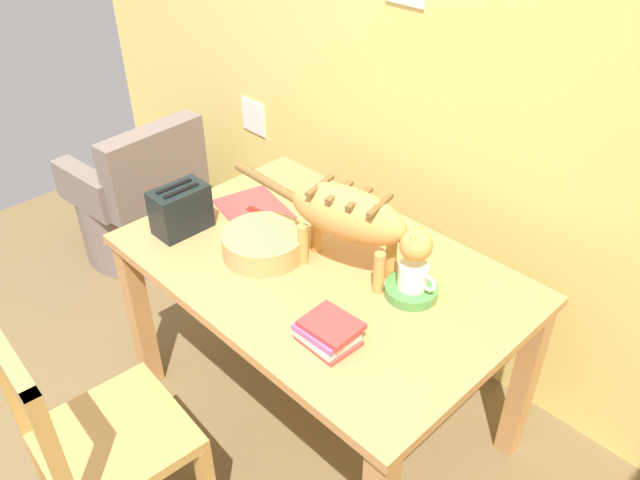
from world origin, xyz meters
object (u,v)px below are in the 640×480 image
object	(u,v)px
saucer_bowl	(411,290)
cat	(351,218)
wooden_chair_near	(100,441)
wicker_armchair	(140,207)
book_stack	(328,332)
wicker_basket	(263,243)
dining_table	(320,284)
toaster	(181,210)
coffee_mug	(414,276)
magazine	(253,209)

from	to	relation	value
saucer_bowl	cat	bearing A→B (deg)	-167.00
wooden_chair_near	wicker_armchair	distance (m)	1.66
book_stack	wicker_basket	size ratio (longest dim) A/B	0.61
cat	wooden_chair_near	world-z (taller)	cat
dining_table	wicker_basket	xyz separation A→B (m)	(-0.18, -0.10, 0.13)
wicker_basket	wooden_chair_near	xyz separation A→B (m)	(0.08, -0.73, -0.33)
wicker_basket	toaster	bearing A→B (deg)	-160.77
cat	wicker_armchair	xyz separation A→B (m)	(-1.57, 0.06, -0.68)
saucer_bowl	book_stack	xyz separation A→B (m)	(-0.04, -0.34, 0.02)
saucer_bowl	coffee_mug	world-z (taller)	coffee_mug
coffee_mug	toaster	size ratio (longest dim) A/B	0.68
dining_table	wooden_chair_near	world-z (taller)	wooden_chair_near
coffee_mug	toaster	world-z (taller)	toaster
toaster	wicker_armchair	size ratio (longest dim) A/B	0.26
dining_table	magazine	xyz separation A→B (m)	(-0.43, 0.06, 0.09)
coffee_mug	book_stack	bearing A→B (deg)	-96.97
dining_table	coffee_mug	distance (m)	0.37
magazine	wicker_armchair	world-z (taller)	wicker_armchair
saucer_bowl	magazine	distance (m)	0.74
cat	book_stack	xyz separation A→B (m)	(0.18, -0.28, -0.18)
saucer_bowl	wicker_armchair	xyz separation A→B (m)	(-1.78, 0.01, -0.49)
coffee_mug	magazine	world-z (taller)	coffee_mug
wicker_basket	wicker_armchair	bearing A→B (deg)	171.06
dining_table	book_stack	xyz separation A→B (m)	(0.28, -0.24, 0.12)
magazine	toaster	world-z (taller)	toaster
toaster	book_stack	bearing A→B (deg)	-2.36
dining_table	saucer_bowl	xyz separation A→B (m)	(0.32, 0.09, 0.11)
cat	toaster	world-z (taller)	cat
cat	wicker_basket	size ratio (longest dim) A/B	2.53
dining_table	coffee_mug	size ratio (longest dim) A/B	9.98
dining_table	toaster	bearing A→B (deg)	-157.40
book_stack	toaster	bearing A→B (deg)	177.64
book_stack	saucer_bowl	bearing A→B (deg)	83.55
cat	coffee_mug	distance (m)	0.27
saucer_bowl	wicker_basket	world-z (taller)	wicker_basket
dining_table	wooden_chair_near	size ratio (longest dim) A/B	1.43
coffee_mug	book_stack	distance (m)	0.34
dining_table	cat	bearing A→B (deg)	24.36
cat	wicker_basket	xyz separation A→B (m)	(-0.28, -0.14, -0.17)
cat	saucer_bowl	xyz separation A→B (m)	(0.22, 0.05, -0.20)
coffee_mug	wooden_chair_near	world-z (taller)	wooden_chair_near
cat	toaster	bearing A→B (deg)	-80.11
coffee_mug	book_stack	xyz separation A→B (m)	(-0.04, -0.34, -0.04)
magazine	wooden_chair_near	distance (m)	0.98
toaster	cat	bearing A→B (deg)	22.89
cat	book_stack	distance (m)	0.38
dining_table	wicker_basket	world-z (taller)	wicker_basket
cat	saucer_bowl	bearing A→B (deg)	90.00
dining_table	wicker_armchair	size ratio (longest dim) A/B	1.73
cat	magazine	size ratio (longest dim) A/B	2.53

